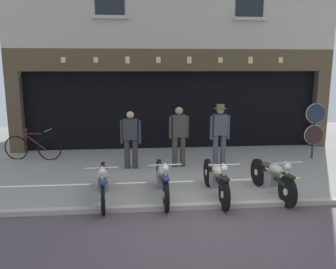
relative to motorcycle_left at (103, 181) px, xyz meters
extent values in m
cube|color=gray|center=(1.95, 4.33, -0.46)|extent=(22.62, 10.00, 0.08)
cube|color=#ACA194|center=(1.95, -0.59, -0.41)|extent=(22.62, 0.16, 0.18)
cube|color=black|center=(1.95, 6.63, 0.88)|extent=(9.77, 4.00, 2.60)
cube|color=#4C3D2D|center=(-3.14, 4.51, 0.88)|extent=(0.44, 0.36, 2.60)
cube|color=#4C3D2D|center=(7.04, 4.51, 0.88)|extent=(0.44, 0.36, 2.60)
cube|color=black|center=(1.95, 4.88, 1.01)|extent=(9.35, 0.03, 2.18)
cube|color=#4B3C27|center=(1.95, 4.45, 2.53)|extent=(10.62, 0.24, 0.70)
cube|color=#DBC684|center=(-1.52, 4.31, 2.53)|extent=(0.14, 0.03, 0.17)
cube|color=#DBC684|center=(-0.52, 4.31, 2.53)|extent=(0.14, 0.03, 0.17)
cube|color=#DBC684|center=(0.46, 4.31, 2.53)|extent=(0.14, 0.03, 0.22)
cube|color=#DBC684|center=(1.44, 4.31, 2.53)|extent=(0.14, 0.03, 0.19)
cube|color=#DBC684|center=(2.43, 4.31, 2.53)|extent=(0.14, 0.03, 0.21)
cube|color=#DBC684|center=(3.45, 4.31, 2.53)|extent=(0.14, 0.03, 0.17)
cube|color=#DBC684|center=(4.44, 4.31, 2.53)|extent=(0.14, 0.03, 0.22)
cube|color=#DBC684|center=(5.46, 4.31, 2.53)|extent=(0.14, 0.03, 0.19)
cube|color=#B0A997|center=(-0.04, 4.28, 3.82)|extent=(1.10, 0.12, 0.10)
cube|color=#B0A997|center=(4.34, 4.28, 3.82)|extent=(1.10, 0.12, 0.10)
cylinder|color=black|center=(0.06, -0.68, -0.11)|extent=(0.12, 0.63, 0.62)
cylinder|color=silver|center=(0.06, -0.68, -0.11)|extent=(0.11, 0.15, 0.14)
cylinder|color=black|center=(-0.06, 0.73, -0.11)|extent=(0.13, 0.63, 0.62)
cylinder|color=silver|center=(-0.06, 0.73, -0.11)|extent=(0.12, 0.15, 0.14)
cube|color=#1E3149|center=(0.00, 0.03, 0.01)|extent=(0.18, 1.30, 0.07)
cube|color=slate|center=(0.00, 0.03, -0.06)|extent=(0.23, 0.34, 0.26)
ellipsoid|color=tan|center=(0.01, -0.14, 0.21)|extent=(0.26, 0.48, 0.20)
ellipsoid|color=#38281E|center=(-0.02, 0.28, 0.19)|extent=(0.23, 0.32, 0.10)
cube|color=#1E3149|center=(0.06, -0.68, 0.23)|extent=(0.13, 0.37, 0.04)
sphere|color=silver|center=(0.05, -0.62, 0.39)|extent=(0.15, 0.15, 0.15)
cylinder|color=silver|center=(0.05, -0.62, 0.47)|extent=(0.62, 0.08, 0.02)
cylinder|color=silver|center=(0.06, -0.64, 0.18)|extent=(0.06, 0.29, 0.60)
cylinder|color=black|center=(1.25, -0.64, -0.09)|extent=(0.09, 0.66, 0.65)
cylinder|color=silver|center=(1.25, -0.64, -0.09)|extent=(0.10, 0.15, 0.14)
cylinder|color=black|center=(1.21, 0.72, -0.09)|extent=(0.10, 0.66, 0.65)
cylinder|color=silver|center=(1.21, 0.72, -0.09)|extent=(0.11, 0.15, 0.14)
cube|color=navy|center=(1.23, 0.04, 0.03)|extent=(0.11, 1.26, 0.07)
cube|color=slate|center=(1.23, 0.04, -0.04)|extent=(0.21, 0.33, 0.26)
ellipsoid|color=gray|center=(1.24, -0.12, 0.23)|extent=(0.23, 0.47, 0.20)
ellipsoid|color=#38281E|center=(1.23, 0.29, 0.21)|extent=(0.21, 0.31, 0.10)
cube|color=navy|center=(1.25, -0.64, 0.26)|extent=(0.11, 0.36, 0.04)
sphere|color=silver|center=(1.25, -0.58, 0.41)|extent=(0.15, 0.15, 0.15)
cylinder|color=silver|center=(1.25, -0.58, 0.49)|extent=(0.62, 0.04, 0.02)
cylinder|color=silver|center=(1.25, -0.60, 0.20)|extent=(0.04, 0.27, 0.61)
cylinder|color=black|center=(2.38, -0.72, -0.10)|extent=(0.08, 0.65, 0.65)
cylinder|color=silver|center=(2.38, -0.72, -0.10)|extent=(0.10, 0.14, 0.14)
cylinder|color=black|center=(2.36, 0.71, -0.10)|extent=(0.09, 0.65, 0.65)
cylinder|color=silver|center=(2.36, 0.71, -0.10)|extent=(0.11, 0.14, 0.14)
cube|color=black|center=(2.37, -0.01, 0.02)|extent=(0.09, 1.31, 0.07)
cube|color=slate|center=(2.37, -0.01, -0.05)|extent=(0.21, 0.32, 0.26)
ellipsoid|color=tan|center=(2.37, -0.18, 0.22)|extent=(0.23, 0.46, 0.20)
ellipsoid|color=#38281E|center=(2.36, 0.25, 0.20)|extent=(0.21, 0.30, 0.10)
cube|color=black|center=(2.38, -0.72, 0.25)|extent=(0.11, 0.36, 0.04)
sphere|color=silver|center=(2.38, -0.66, 0.40)|extent=(0.15, 0.15, 0.15)
cylinder|color=silver|center=(2.38, -0.66, 0.48)|extent=(0.62, 0.04, 0.02)
cylinder|color=silver|center=(2.38, -0.68, 0.19)|extent=(0.04, 0.24, 0.62)
cylinder|color=black|center=(3.67, -0.67, -0.10)|extent=(0.14, 0.64, 0.63)
cylinder|color=silver|center=(3.67, -0.67, -0.10)|extent=(0.11, 0.15, 0.14)
cylinder|color=black|center=(3.53, 0.64, -0.10)|extent=(0.15, 0.64, 0.63)
cylinder|color=silver|center=(3.53, 0.64, -0.10)|extent=(0.12, 0.15, 0.14)
cube|color=black|center=(3.60, -0.02, 0.02)|extent=(0.20, 1.21, 0.07)
cube|color=slate|center=(3.60, -0.02, -0.05)|extent=(0.23, 0.34, 0.26)
ellipsoid|color=#A1A288|center=(3.62, -0.18, 0.22)|extent=(0.27, 0.48, 0.20)
ellipsoid|color=#38281E|center=(3.57, 0.22, 0.20)|extent=(0.23, 0.32, 0.10)
cube|color=black|center=(3.67, -0.67, 0.24)|extent=(0.14, 0.37, 0.04)
sphere|color=silver|center=(3.66, -0.61, 0.40)|extent=(0.15, 0.15, 0.15)
cylinder|color=silver|center=(3.66, -0.61, 0.48)|extent=(0.62, 0.09, 0.02)
cylinder|color=silver|center=(3.66, -0.63, 0.19)|extent=(0.07, 0.28, 0.60)
cylinder|color=#2D2D33|center=(0.66, 2.29, 0.00)|extent=(0.15, 0.15, 0.83)
cylinder|color=#2D2D33|center=(0.44, 2.31, 0.00)|extent=(0.15, 0.15, 0.83)
cube|color=#2D2D33|center=(0.55, 2.30, 0.67)|extent=(0.40, 0.26, 0.55)
cube|color=white|center=(0.56, 2.42, 0.74)|extent=(0.14, 0.03, 0.31)
cube|color=navy|center=(0.56, 2.43, 0.73)|extent=(0.05, 0.02, 0.29)
cylinder|color=#2D2D33|center=(0.78, 2.28, 0.60)|extent=(0.09, 0.09, 0.63)
cylinder|color=#2D2D33|center=(0.31, 2.33, 0.60)|extent=(0.09, 0.09, 0.63)
sphere|color=tan|center=(0.55, 2.30, 1.06)|extent=(0.20, 0.20, 0.20)
cylinder|color=#38332D|center=(1.98, 2.36, 0.02)|extent=(0.15, 0.15, 0.87)
cylinder|color=#38332D|center=(1.76, 2.33, 0.02)|extent=(0.15, 0.15, 0.87)
cube|color=#38332D|center=(1.87, 2.35, 0.73)|extent=(0.41, 0.27, 0.60)
cube|color=silver|center=(1.85, 2.46, 0.80)|extent=(0.14, 0.04, 0.34)
cube|color=navy|center=(1.85, 2.48, 0.79)|extent=(0.05, 0.02, 0.31)
cylinder|color=#38332D|center=(2.10, 2.38, 0.70)|extent=(0.09, 0.09, 0.59)
cylinder|color=#38332D|center=(1.64, 2.32, 0.70)|extent=(0.09, 0.09, 0.59)
sphere|color=#9E7A5B|center=(1.87, 2.35, 1.15)|extent=(0.21, 0.21, 0.21)
cylinder|color=#3D424C|center=(3.11, 2.29, 0.04)|extent=(0.15, 0.15, 0.91)
cylinder|color=#3D424C|center=(2.89, 2.28, 0.04)|extent=(0.15, 0.15, 0.91)
cube|color=#3D424C|center=(3.00, 2.29, 0.76)|extent=(0.39, 0.23, 0.57)
cube|color=silver|center=(2.99, 2.40, 0.83)|extent=(0.14, 0.02, 0.32)
cube|color=brown|center=(2.99, 2.41, 0.82)|extent=(0.05, 0.01, 0.30)
cylinder|color=#3D424C|center=(3.23, 2.29, 0.68)|extent=(0.09, 0.09, 0.65)
cylinder|color=#3D424C|center=(2.76, 2.28, 0.68)|extent=(0.09, 0.09, 0.65)
sphere|color=#9E7A5B|center=(3.00, 2.29, 1.15)|extent=(0.20, 0.20, 0.20)
cylinder|color=brown|center=(3.00, 2.29, 1.21)|extent=(0.34, 0.34, 0.01)
cylinder|color=brown|center=(3.00, 2.29, 1.27)|extent=(0.21, 0.21, 0.11)
cylinder|color=#232328|center=(6.01, 2.84, 0.44)|extent=(0.06, 0.06, 1.71)
cylinder|color=#192338|center=(6.01, 2.82, 0.97)|extent=(0.57, 0.03, 0.57)
torus|color=beige|center=(6.01, 2.83, 0.97)|extent=(0.59, 0.04, 0.59)
cylinder|color=black|center=(6.01, 2.82, 0.32)|extent=(0.57, 0.03, 0.57)
torus|color=beige|center=(6.01, 2.83, 0.32)|extent=(0.59, 0.04, 0.59)
cube|color=silver|center=(-0.09, 4.73, 1.35)|extent=(0.81, 0.02, 0.95)
cube|color=#232328|center=(-0.09, 4.71, 1.73)|extent=(0.81, 0.01, 0.20)
torus|color=black|center=(-1.89, 3.40, -0.07)|extent=(0.73, 0.15, 0.73)
torus|color=black|center=(-2.90, 3.56, -0.07)|extent=(0.73, 0.15, 0.73)
cylinder|color=#4C1E19|center=(-2.29, 3.46, 0.11)|extent=(0.59, 0.12, 0.45)
cylinder|color=#4C1E19|center=(-2.39, 3.48, 0.37)|extent=(0.56, 0.12, 0.03)
cylinder|color=#4C1E19|center=(-2.58, 3.51, 0.23)|extent=(0.07, 0.04, 0.52)
ellipsoid|color=#332319|center=(-2.62, 3.52, 0.49)|extent=(0.26, 0.16, 0.06)
cylinder|color=silver|center=(-1.89, 3.40, 0.49)|extent=(0.10, 0.50, 0.02)
camera|label=1|loc=(0.72, -6.95, 2.35)|focal=37.16mm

